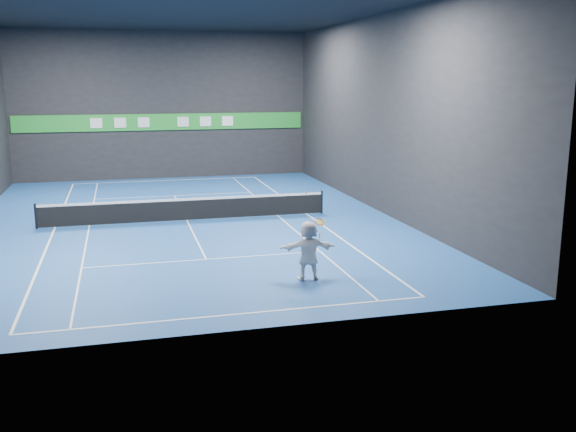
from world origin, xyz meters
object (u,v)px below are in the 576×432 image
object	(u,v)px
tennis_racket	(319,224)
tennis_ball	(306,193)
tennis_net	(187,209)
player	(308,250)

from	to	relation	value
tennis_racket	tennis_ball	bearing A→B (deg)	-174.55
tennis_net	tennis_racket	distance (m)	9.99
player	tennis_racket	xyz separation A→B (m)	(0.35, 0.05, 0.81)
tennis_ball	tennis_racket	world-z (taller)	tennis_ball
tennis_ball	tennis_net	distance (m)	10.07
tennis_net	tennis_ball	bearing A→B (deg)	-74.14
player	tennis_net	distance (m)	9.86
tennis_ball	tennis_racket	distance (m)	1.08
tennis_ball	tennis_racket	size ratio (longest dim) A/B	0.09
tennis_ball	tennis_net	size ratio (longest dim) A/B	0.01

